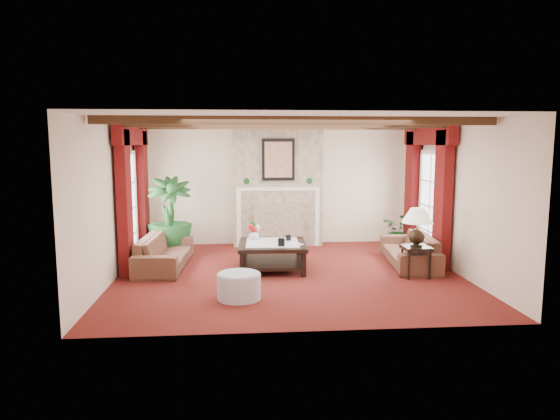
{
  "coord_description": "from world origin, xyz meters",
  "views": [
    {
      "loc": [
        -0.86,
        -8.63,
        2.33
      ],
      "look_at": [
        -0.12,
        0.4,
        1.1
      ],
      "focal_mm": 32.0,
      "sensor_mm": 36.0,
      "label": 1
    }
  ],
  "objects": [
    {
      "name": "french_door_right",
      "position": [
        2.97,
        1.0,
        2.13
      ],
      "size": [
        0.1,
        1.1,
        2.16
      ],
      "primitive_type": null,
      "color": "white",
      "rests_on": "ground"
    },
    {
      "name": "side_table",
      "position": [
        2.19,
        -0.38,
        0.27
      ],
      "size": [
        0.59,
        0.59,
        0.54
      ],
      "primitive_type": null,
      "rotation": [
        0.0,
        0.0,
        -0.34
      ],
      "color": "black",
      "rests_on": "ground"
    },
    {
      "name": "small_plant",
      "position": [
        2.65,
        1.84,
        0.32
      ],
      "size": [
        1.53,
        1.53,
        0.65
      ],
      "primitive_type": "imported",
      "rotation": [
        0.0,
        0.0,
        -0.94
      ],
      "color": "black",
      "rests_on": "ground"
    },
    {
      "name": "back_wall",
      "position": [
        0.0,
        2.75,
        1.35
      ],
      "size": [
        6.0,
        0.02,
        2.7
      ],
      "primitive_type": "cube",
      "color": "beige",
      "rests_on": "ground"
    },
    {
      "name": "photo_frame_a",
      "position": [
        -0.13,
        -0.05,
        0.58
      ],
      "size": [
        0.12,
        0.03,
        0.16
      ],
      "primitive_type": null,
      "rotation": [
        0.0,
        0.0,
        -0.12
      ],
      "color": "black",
      "rests_on": "coffee_table"
    },
    {
      "name": "left_wall",
      "position": [
        -3.0,
        0.0,
        1.35
      ],
      "size": [
        0.02,
        5.5,
        2.7
      ],
      "primitive_type": "cube",
      "color": "beige",
      "rests_on": "ground"
    },
    {
      "name": "coffee_table",
      "position": [
        -0.27,
        0.32,
        0.25
      ],
      "size": [
        1.27,
        1.27,
        0.5
      ],
      "primitive_type": null,
      "rotation": [
        0.0,
        0.0,
        -0.05
      ],
      "color": "black",
      "rests_on": "ground"
    },
    {
      "name": "book",
      "position": [
        0.05,
        0.05,
        0.63
      ],
      "size": [
        0.22,
        0.21,
        0.27
      ],
      "primitive_type": "imported",
      "rotation": [
        0.0,
        0.0,
        0.66
      ],
      "color": "black",
      "rests_on": "coffee_table"
    },
    {
      "name": "table_lamp",
      "position": [
        2.19,
        -0.38,
        0.88
      ],
      "size": [
        0.54,
        0.54,
        0.69
      ],
      "primitive_type": null,
      "color": "black",
      "rests_on": "side_table"
    },
    {
      "name": "ceiling_beams",
      "position": [
        0.0,
        0.0,
        2.64
      ],
      "size": [
        6.0,
        3.0,
        0.12
      ],
      "primitive_type": null,
      "color": "#321F0F",
      "rests_on": "ceiling"
    },
    {
      "name": "sofa_right",
      "position": [
        2.37,
        0.48,
        0.39
      ],
      "size": [
        2.11,
        1.01,
        0.78
      ],
      "primitive_type": "imported",
      "rotation": [
        0.0,
        0.0,
        -1.68
      ],
      "color": "#350E14",
      "rests_on": "ground"
    },
    {
      "name": "flower_vase",
      "position": [
        -0.6,
        0.65,
        0.6
      ],
      "size": [
        0.3,
        0.31,
        0.2
      ],
      "primitive_type": "imported",
      "rotation": [
        0.0,
        0.0,
        0.28
      ],
      "color": "silver",
      "rests_on": "coffee_table"
    },
    {
      "name": "potted_palm",
      "position": [
        -2.3,
        1.69,
        0.46
      ],
      "size": [
        1.55,
        1.98,
        0.91
      ],
      "primitive_type": "imported",
      "rotation": [
        0.0,
        0.0,
        0.2
      ],
      "color": "black",
      "rests_on": "ground"
    },
    {
      "name": "sofa_left",
      "position": [
        -2.27,
        0.65,
        0.4
      ],
      "size": [
        2.09,
        0.81,
        0.79
      ],
      "primitive_type": "imported",
      "rotation": [
        0.0,
        0.0,
        1.52
      ],
      "color": "#350E14",
      "rests_on": "ground"
    },
    {
      "name": "ceiling",
      "position": [
        0.0,
        0.0,
        2.7
      ],
      "size": [
        6.0,
        6.0,
        0.0
      ],
      "primitive_type": "plane",
      "rotation": [
        3.14,
        0.0,
        0.0
      ],
      "color": "white",
      "rests_on": "floor"
    },
    {
      "name": "curtains_left",
      "position": [
        -2.86,
        1.0,
        2.55
      ],
      "size": [
        0.2,
        2.4,
        2.55
      ],
      "primitive_type": null,
      "color": "#490A09",
      "rests_on": "ground"
    },
    {
      "name": "photo_frame_b",
      "position": [
        0.04,
        0.46,
        0.56
      ],
      "size": [
        0.09,
        0.03,
        0.12
      ],
      "primitive_type": null,
      "rotation": [
        0.0,
        0.0,
        0.16
      ],
      "color": "black",
      "rests_on": "coffee_table"
    },
    {
      "name": "fireplace",
      "position": [
        0.0,
        2.55,
        2.7
      ],
      "size": [
        2.0,
        0.52,
        2.7
      ],
      "primitive_type": null,
      "color": "tan",
      "rests_on": "ground"
    },
    {
      "name": "ottoman",
      "position": [
        -0.88,
        -1.37,
        0.19
      ],
      "size": [
        0.65,
        0.65,
        0.38
      ],
      "primitive_type": "cylinder",
      "color": "#B0A8BE",
      "rests_on": "ground"
    },
    {
      "name": "french_door_left",
      "position": [
        -2.97,
        1.0,
        2.13
      ],
      "size": [
        0.1,
        1.1,
        2.16
      ],
      "primitive_type": null,
      "color": "white",
      "rests_on": "ground"
    },
    {
      "name": "right_wall",
      "position": [
        3.0,
        0.0,
        1.35
      ],
      "size": [
        0.02,
        5.5,
        2.7
      ],
      "primitive_type": "cube",
      "color": "beige",
      "rests_on": "ground"
    },
    {
      "name": "curtains_right",
      "position": [
        2.86,
        1.0,
        2.55
      ],
      "size": [
        0.2,
        2.4,
        2.55
      ],
      "primitive_type": null,
      "color": "#490A09",
      "rests_on": "ground"
    },
    {
      "name": "floor",
      "position": [
        0.0,
        0.0,
        0.0
      ],
      "size": [
        6.0,
        6.0,
        0.0
      ],
      "primitive_type": "plane",
      "color": "#4B100D",
      "rests_on": "ground"
    }
  ]
}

